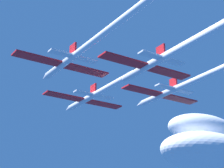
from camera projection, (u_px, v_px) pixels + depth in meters
name	position (u px, v px, depth m)	size (l,w,h in m)	color
jet_lead	(130.00, 75.00, 63.78)	(15.62, 51.58, 2.59)	white
jet_left_wing	(120.00, 21.00, 50.31)	(15.62, 54.28, 2.59)	white
cloud_wispy	(208.00, 153.00, 93.69)	(26.10, 14.35, 9.13)	white
cloud_puffy	(202.00, 129.00, 107.41)	(21.54, 11.84, 7.54)	white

